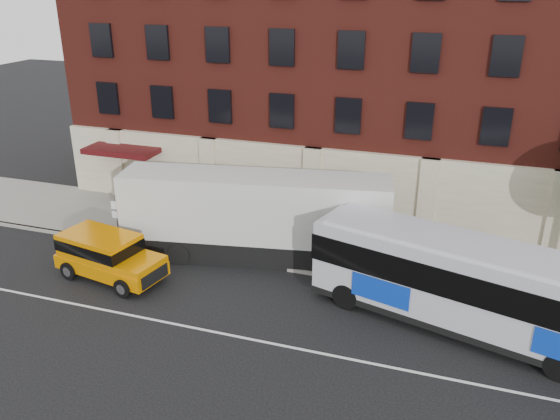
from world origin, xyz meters
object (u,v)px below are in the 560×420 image
(yellow_suv, at_px, (106,253))
(shipping_container, at_px, (255,218))
(sign_pole, at_px, (116,216))
(city_bus, at_px, (485,287))

(yellow_suv, relative_size, shipping_container, 0.42)
(yellow_suv, xyz_separation_m, shipping_container, (5.58, 3.85, 0.89))
(sign_pole, bearing_deg, shipping_container, 5.24)
(shipping_container, bearing_deg, yellow_suv, -145.43)
(city_bus, height_order, yellow_suv, city_bus)
(sign_pole, distance_m, yellow_suv, 3.56)
(yellow_suv, bearing_deg, shipping_container, 34.57)
(sign_pole, distance_m, shipping_container, 7.18)
(city_bus, bearing_deg, yellow_suv, -177.71)
(sign_pole, height_order, shipping_container, shipping_container)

